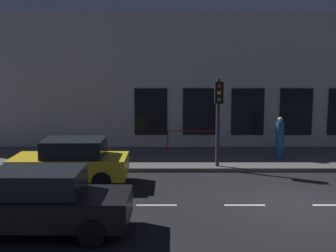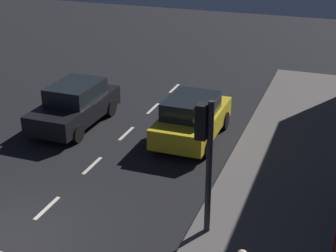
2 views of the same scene
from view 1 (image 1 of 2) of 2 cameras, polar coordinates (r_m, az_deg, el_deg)
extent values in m
plane|color=black|center=(13.49, 16.91, -9.97)|extent=(60.00, 60.00, 0.00)
cube|color=#5B5654|center=(19.33, 11.54, -4.16)|extent=(4.50, 32.00, 0.15)
cube|color=beige|center=(21.43, 10.41, 5.84)|extent=(0.60, 32.00, 6.68)
cube|color=black|center=(21.76, 16.55, 1.82)|extent=(0.04, 1.58, 2.26)
cube|color=black|center=(21.21, 10.47, 1.86)|extent=(0.04, 1.58, 2.26)
cube|color=black|center=(20.90, 4.16, 1.89)|extent=(0.04, 1.58, 2.26)
cube|color=black|center=(20.86, -2.27, 1.89)|extent=(0.04, 1.58, 2.26)
cube|color=beige|center=(13.81, 20.94, -9.72)|extent=(0.12, 1.20, 0.01)
cube|color=beige|center=(13.12, 10.10, -10.24)|extent=(0.12, 1.20, 0.01)
cube|color=beige|center=(12.92, -1.52, -10.40)|extent=(0.12, 1.20, 0.01)
cube|color=beige|center=(13.24, -13.02, -10.15)|extent=(0.12, 1.20, 0.01)
cylinder|color=#2D2D30|center=(16.94, 6.59, 0.41)|extent=(0.15, 0.15, 3.43)
cube|color=black|center=(16.63, 6.74, 4.40)|extent=(0.26, 0.32, 0.84)
sphere|color=red|center=(16.47, 6.81, 5.25)|extent=(0.15, 0.15, 0.15)
sphere|color=gold|center=(16.49, 6.80, 4.37)|extent=(0.15, 0.15, 0.15)
sphere|color=green|center=(16.51, 6.78, 3.50)|extent=(0.15, 0.15, 0.15)
cube|color=black|center=(11.14, -15.89, -10.36)|extent=(1.79, 4.14, 0.70)
cube|color=black|center=(11.00, -16.85, -7.09)|extent=(1.56, 2.16, 0.60)
cylinder|color=black|center=(11.71, -8.57, -10.82)|extent=(0.23, 0.64, 0.64)
cylinder|color=black|center=(10.21, -10.04, -13.73)|extent=(0.23, 0.64, 0.64)
cylinder|color=black|center=(12.36, -20.55, -10.23)|extent=(0.23, 0.64, 0.64)
cube|color=gold|center=(15.38, -12.78, -5.19)|extent=(1.84, 3.93, 0.70)
cube|color=black|center=(15.21, -12.28, -2.82)|extent=(1.61, 2.05, 0.60)
cylinder|color=black|center=(14.98, -18.05, -6.96)|extent=(0.22, 0.64, 0.64)
cylinder|color=black|center=(16.55, -16.22, -5.48)|extent=(0.22, 0.64, 0.64)
cylinder|color=black|center=(14.41, -8.75, -7.24)|extent=(0.22, 0.64, 0.64)
cylinder|color=black|center=(16.04, -7.81, -5.66)|extent=(0.22, 0.64, 0.64)
cylinder|color=#1E5189|center=(18.98, 14.53, -1.82)|extent=(0.38, 0.38, 1.58)
sphere|color=beige|center=(18.86, 14.62, 0.85)|extent=(0.21, 0.21, 0.21)
cube|color=beige|center=(18.83, 14.33, 0.85)|extent=(0.06, 0.04, 0.06)
cylinder|color=red|center=(20.11, 6.54, -1.99)|extent=(0.05, 0.05, 0.95)
cylinder|color=red|center=(19.98, -0.03, -2.00)|extent=(0.05, 0.05, 0.95)
cylinder|color=red|center=(19.94, 3.27, -0.65)|extent=(0.05, 2.30, 0.05)
camera|label=2|loc=(23.12, 32.85, 15.41)|focal=54.04mm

